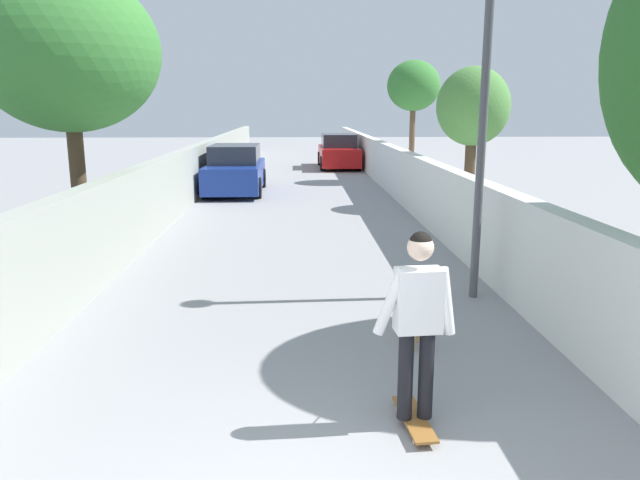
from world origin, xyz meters
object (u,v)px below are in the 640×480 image
(tree_right_near, at_px, (414,87))
(car_far, at_px, (339,152))
(lamp_post, at_px, (486,74))
(tree_left_mid, at_px, (67,53))
(dog, at_px, (415,323))
(car_near, at_px, (235,171))
(tree_right_far, at_px, (473,108))
(skateboard, at_px, (414,419))
(person_skateboarder, at_px, (418,312))

(tree_right_near, relative_size, car_far, 1.01)
(lamp_post, bearing_deg, tree_left_mid, 70.06)
(dog, xyz_separation_m, car_near, (13.00, 3.32, 0.44))
(tree_right_far, xyz_separation_m, skateboard, (-11.40, 3.72, -2.64))
(dog, bearing_deg, tree_left_mid, 51.56)
(lamp_post, bearing_deg, dog, 145.83)
(lamp_post, relative_size, person_skateboarder, 2.83)
(tree_left_mid, xyz_separation_m, lamp_post, (-2.31, -6.37, -0.45))
(person_skateboarder, xyz_separation_m, dog, (1.81, -0.36, -0.77))
(person_skateboarder, bearing_deg, skateboard, -14.04)
(tree_right_far, xyz_separation_m, car_near, (3.41, 6.67, -1.99))
(tree_right_near, height_order, tree_left_mid, tree_left_mid)
(tree_right_near, height_order, person_skateboarder, tree_right_near)
(tree_right_near, relative_size, car_near, 1.03)
(tree_left_mid, height_order, dog, tree_left_mid)
(tree_left_mid, bearing_deg, car_far, -18.72)
(dog, xyz_separation_m, car_far, (21.13, -0.61, 0.44))
(person_skateboarder, bearing_deg, car_far, -2.43)
(tree_right_far, height_order, car_far, tree_right_far)
(skateboard, height_order, car_far, car_far)
(skateboard, xyz_separation_m, car_far, (22.94, -0.97, 0.65))
(tree_left_mid, height_order, person_skateboarder, tree_left_mid)
(skateboard, xyz_separation_m, car_near, (14.81, 2.96, 0.65))
(tree_left_mid, xyz_separation_m, skateboard, (-5.90, -4.80, -3.53))
(skateboard, bearing_deg, lamp_post, -23.64)
(tree_left_mid, bearing_deg, tree_right_near, -35.06)
(skateboard, xyz_separation_m, dog, (1.81, -0.36, 0.21))
(car_far, bearing_deg, car_near, 154.21)
(person_skateboarder, height_order, dog, person_skateboarder)
(skateboard, relative_size, person_skateboarder, 0.50)
(lamp_post, height_order, dog, lamp_post)
(lamp_post, height_order, car_near, lamp_post)
(tree_right_near, relative_size, dog, 2.09)
(tree_left_mid, distance_m, dog, 7.38)
(skateboard, height_order, person_skateboarder, person_skateboarder)
(tree_right_far, bearing_deg, lamp_post, 164.66)
(tree_right_far, height_order, car_near, tree_right_far)
(car_near, bearing_deg, tree_right_far, -117.04)
(person_skateboarder, height_order, car_near, person_skateboarder)
(skateboard, height_order, car_near, car_near)
(tree_right_far, distance_m, skateboard, 12.28)
(skateboard, bearing_deg, tree_left_mid, 39.11)
(tree_right_far, bearing_deg, car_far, 13.37)
(tree_right_far, xyz_separation_m, dog, (-9.60, 3.35, -2.43))
(tree_left_mid, distance_m, person_skateboarder, 8.03)
(tree_right_near, distance_m, tree_right_far, 6.06)
(dog, bearing_deg, tree_right_near, -10.57)
(skateboard, bearing_deg, tree_right_far, -18.05)
(lamp_post, bearing_deg, car_far, 1.78)
(dog, bearing_deg, person_skateboarder, 168.70)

